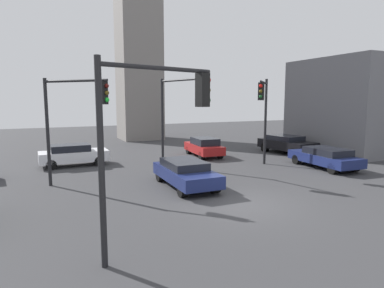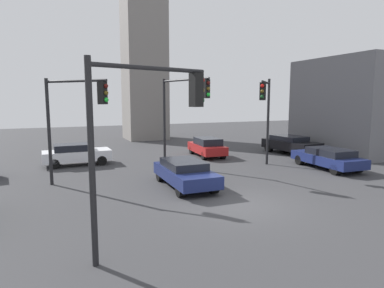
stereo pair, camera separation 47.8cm
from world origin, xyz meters
name	(u,v)px [view 1 (the left image)]	position (x,y,z in m)	size (l,w,h in m)	color
ground_plane	(243,204)	(0.00, 0.00, 0.00)	(87.19, 87.19, 0.00)	#38383A
traffic_light_0	(264,105)	(5.14, 5.66, 3.86)	(2.07, 2.14, 5.51)	black
traffic_light_1	(157,116)	(-4.46, -2.38, 3.76)	(3.55, 1.13, 5.22)	black
traffic_light_3	(74,109)	(-5.85, 5.25, 3.77)	(2.58, 2.69, 5.21)	black
traffic_light_4	(182,103)	(0.27, 6.97, 4.00)	(1.35, 4.17, 5.48)	black
car_0	(185,172)	(-1.03, 3.49, 0.70)	(1.99, 4.54, 1.27)	navy
car_1	(325,157)	(8.57, 3.89, 0.69)	(2.25, 4.79, 1.26)	navy
car_4	(204,147)	(3.76, 10.87, 0.73)	(2.06, 4.17, 1.40)	maroon
car_5	(286,144)	(10.23, 9.32, 0.77)	(2.38, 4.76, 1.40)	black
car_6	(73,154)	(-5.45, 11.20, 0.73)	(4.19, 1.86, 1.38)	silver
skyline_tower	(138,14)	(2.59, 23.70, 12.97)	(4.13, 4.13, 25.94)	gray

